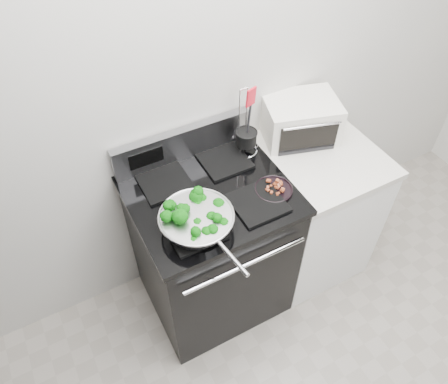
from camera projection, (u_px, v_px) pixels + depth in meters
back_wall at (231, 73)px, 2.15m from camera, size 4.00×0.02×2.70m
gas_range at (212, 248)px, 2.48m from camera, size 0.79×0.69×1.13m
counter at (310, 209)px, 2.72m from camera, size 0.62×0.68×0.92m
skillet at (197, 220)px, 1.96m from camera, size 0.35×0.55×0.07m
broccoli_pile at (196, 217)px, 1.94m from camera, size 0.27×0.27×0.09m
bacon_plate at (274, 188)px, 2.14m from camera, size 0.19×0.19×0.04m
utensil_holder at (246, 141)px, 2.30m from camera, size 0.13×0.13×0.40m
toaster_oven at (300, 119)px, 2.41m from camera, size 0.47×0.40×0.23m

